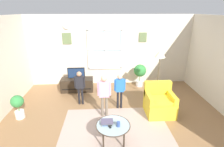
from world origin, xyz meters
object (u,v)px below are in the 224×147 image
(cup, at_px, (118,124))
(person_black_shirt, at_px, (80,84))
(floor_lamp, at_px, (160,59))
(remote_near_cup, at_px, (109,126))
(person_blue_shirt, at_px, (120,87))
(armchair, at_px, (159,103))
(person_pink_shirt, at_px, (104,91))
(book_stack, at_px, (107,122))
(potted_plant_corner, at_px, (18,105))
(television, at_px, (76,73))
(coffee_table, at_px, (113,126))
(tv_stand, at_px, (77,85))
(potted_plant_by_window, at_px, (140,72))
(remote_near_books, at_px, (111,124))

(cup, relative_size, person_black_shirt, 0.10)
(person_black_shirt, xyz_separation_m, floor_lamp, (2.38, 0.03, 0.74))
(remote_near_cup, relative_size, person_blue_shirt, 0.13)
(person_blue_shirt, height_order, floor_lamp, floor_lamp)
(armchair, relative_size, person_pink_shirt, 0.72)
(book_stack, bearing_deg, armchair, 33.66)
(armchair, distance_m, person_blue_shirt, 1.19)
(potted_plant_corner, bearing_deg, person_black_shirt, 21.94)
(television, distance_m, coffee_table, 2.87)
(tv_stand, bearing_deg, floor_lamp, -19.63)
(television, xyz_separation_m, coffee_table, (1.13, -2.62, -0.27))
(cup, xyz_separation_m, person_blue_shirt, (0.17, 1.44, 0.18))
(person_black_shirt, xyz_separation_m, potted_plant_by_window, (2.10, 1.23, -0.12))
(remote_near_cup, height_order, person_blue_shirt, person_blue_shirt)
(person_blue_shirt, xyz_separation_m, potted_plant_corner, (-2.76, -0.35, -0.27))
(cup, relative_size, potted_plant_by_window, 0.13)
(floor_lamp, bearing_deg, person_pink_shirt, -156.54)
(person_pink_shirt, relative_size, potted_plant_corner, 1.80)
(cup, height_order, floor_lamp, floor_lamp)
(tv_stand, height_order, remote_near_cup, tv_stand)
(armchair, bearing_deg, potted_plant_corner, -179.70)
(remote_near_cup, relative_size, person_pink_shirt, 0.12)
(book_stack, distance_m, remote_near_books, 0.10)
(tv_stand, xyz_separation_m, floor_lamp, (2.62, -0.93, 1.18))
(potted_plant_corner, bearing_deg, potted_plant_by_window, 26.96)
(tv_stand, distance_m, television, 0.45)
(floor_lamp, bearing_deg, person_blue_shirt, -165.57)
(cup, bearing_deg, remote_near_books, 151.78)
(person_blue_shirt, bearing_deg, coffee_table, -101.44)
(tv_stand, height_order, person_blue_shirt, person_blue_shirt)
(person_blue_shirt, bearing_deg, cup, -96.72)
(remote_near_books, bearing_deg, potted_plant_by_window, 66.74)
(television, height_order, cup, television)
(armchair, bearing_deg, remote_near_books, -143.90)
(potted_plant_corner, bearing_deg, floor_lamp, 9.52)
(armchair, xyz_separation_m, remote_near_books, (-1.41, -1.02, 0.12))
(person_pink_shirt, relative_size, floor_lamp, 0.72)
(coffee_table, relative_size, person_pink_shirt, 0.63)
(person_black_shirt, bearing_deg, book_stack, -64.52)
(armchair, height_order, potted_plant_corner, armchair)
(armchair, relative_size, person_black_shirt, 0.81)
(cup, relative_size, person_blue_shirt, 0.10)
(remote_near_books, bearing_deg, person_pink_shirt, 98.23)
(book_stack, bearing_deg, person_pink_shirt, 92.74)
(book_stack, relative_size, potted_plant_corner, 0.39)
(armchair, height_order, remote_near_cup, armchair)
(coffee_table, bearing_deg, armchair, 37.42)
(armchair, xyz_separation_m, coffee_table, (-1.37, -1.05, 0.08))
(coffee_table, xyz_separation_m, person_pink_shirt, (-0.17, 0.97, 0.35))
(armchair, bearing_deg, tv_stand, 147.79)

